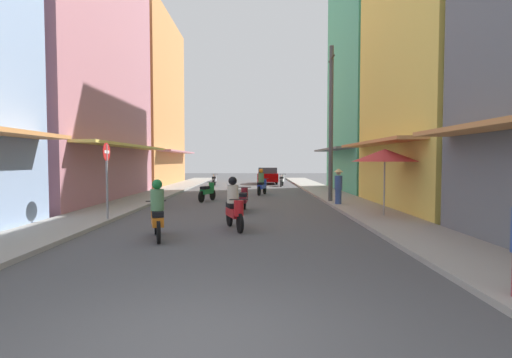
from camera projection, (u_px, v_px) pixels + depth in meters
name	position (u px, v px, depth m)	size (l,w,h in m)	color
ground_plane	(242.00, 200.00, 20.01)	(87.03, 87.03, 0.00)	#4C4C4F
sidewalk_left	(142.00, 199.00, 20.00)	(2.18, 47.56, 0.12)	#9E9991
sidewalk_right	(342.00, 199.00, 20.00)	(2.18, 47.56, 0.12)	#9E9991
building_left_mid	(59.00, 77.00, 19.63)	(7.05, 12.12, 12.61)	#B7727F
building_left_far	(135.00, 102.00, 32.05)	(7.05, 11.47, 13.85)	#D88C4C
building_right_mid	(460.00, 74.00, 16.14)	(7.05, 8.89, 11.36)	#EFD159
building_right_far	(386.00, 64.00, 25.39)	(7.05, 9.05, 16.74)	#4CB28C
motorbike_maroon	(244.00, 199.00, 15.76)	(0.55, 1.81, 0.96)	black
motorbike_green	(208.00, 191.00, 19.66)	(0.77, 1.73, 0.96)	black
motorbike_silver	(214.00, 180.00, 31.33)	(0.55, 1.81, 0.96)	black
motorbike_white	(282.00, 180.00, 31.15)	(0.59, 1.80, 0.96)	black
motorbike_blue	(262.00, 183.00, 23.25)	(0.70, 1.76, 1.58)	black
motorbike_red	(234.00, 206.00, 11.59)	(0.73, 1.75, 1.58)	black
motorbike_orange	(157.00, 212.00, 10.16)	(0.72, 1.75, 1.58)	black
parked_car	(268.00, 175.00, 34.34)	(1.86, 4.14, 1.45)	#8C0000
pedestrian_midway	(338.00, 185.00, 17.33)	(0.44, 0.44, 1.71)	#334C8C
vendor_umbrella	(385.00, 155.00, 13.70)	(2.30, 2.30, 2.47)	#99999E
utility_pole	(331.00, 124.00, 18.52)	(0.20, 1.20, 7.50)	#4C4C4F
street_sign_no_entry	(107.00, 171.00, 12.88)	(0.07, 0.60, 2.65)	gray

